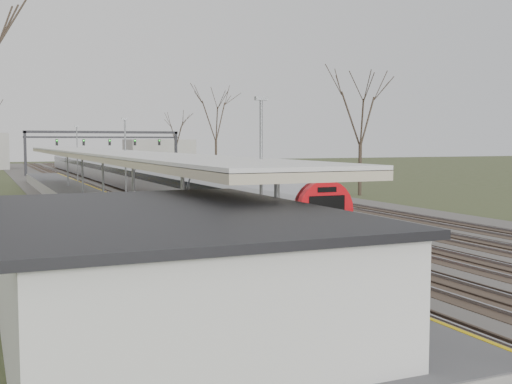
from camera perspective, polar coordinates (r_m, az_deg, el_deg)
track_bed at (r=61.72m, az=-8.33°, el=0.21°), size 24.00×160.00×0.22m
platform at (r=42.65m, az=-14.22°, el=-1.21°), size 3.50×69.00×1.00m
canopy at (r=38.00m, az=-13.21°, el=3.30°), size 4.10×50.00×3.11m
station_building at (r=13.21m, az=-8.12°, el=-8.96°), size 6.00×9.00×3.20m
signal_gantry at (r=90.83m, az=-13.35°, el=4.57°), size 21.00×0.59×6.08m
tree_east_far at (r=55.25m, az=9.29°, el=7.20°), size 5.00×5.00×10.30m
train_near at (r=69.57m, az=-12.45°, el=1.81°), size 2.62×90.21×3.05m
train_far at (r=87.61m, az=-10.10°, el=2.39°), size 2.62×45.21×3.05m
passenger at (r=16.67m, az=-0.32°, el=-5.17°), size 0.49×0.68×1.72m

